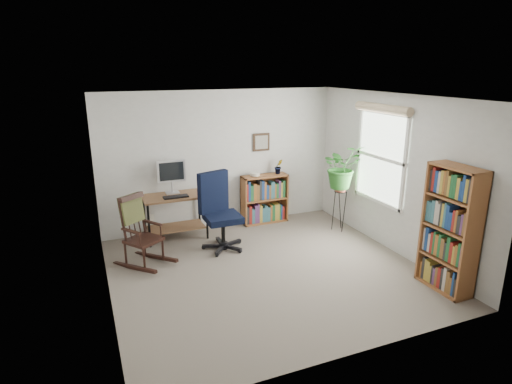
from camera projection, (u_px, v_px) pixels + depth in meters
name	position (u px, v px, depth m)	size (l,w,h in m)	color
floor	(267.00, 271.00, 6.04)	(4.20, 4.00, 0.00)	slate
ceiling	(268.00, 97.00, 5.36)	(4.20, 4.00, 0.00)	silver
wall_back	(221.00, 160.00, 7.47)	(4.20, 0.00, 2.40)	silver
wall_front	(356.00, 245.00, 3.92)	(4.20, 0.00, 2.40)	silver
wall_left	(101.00, 208.00, 4.93)	(0.00, 4.00, 2.40)	silver
wall_right	(394.00, 174.00, 6.47)	(0.00, 4.00, 2.40)	silver
window	(380.00, 158.00, 6.66)	(0.12, 1.20, 1.50)	white
desk	(176.00, 217.00, 7.10)	(1.03, 0.56, 0.74)	brown
monitor	(172.00, 177.00, 7.04)	(0.46, 0.16, 0.56)	silver
keyboard	(176.00, 197.00, 6.89)	(0.40, 0.15, 0.03)	black
office_chair	(223.00, 212.00, 6.59)	(0.67, 0.67, 1.23)	black
rocking_chair	(143.00, 231.00, 6.08)	(0.54, 0.91, 1.05)	black
low_bookshelf	(264.00, 199.00, 7.80)	(0.84, 0.28, 0.89)	#935830
tall_bookshelf	(450.00, 230.00, 5.34)	(0.30, 0.71, 1.63)	#935830
plant_stand	(339.00, 207.00, 7.43)	(0.23, 0.23, 0.83)	black
spider_plant	(343.00, 146.00, 7.12)	(1.69, 1.88, 1.46)	#296B25
potted_plant_small	(279.00, 171.00, 7.77)	(0.13, 0.24, 0.11)	#296B25
framed_picture	(261.00, 142.00, 7.64)	(0.32, 0.04, 0.32)	black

